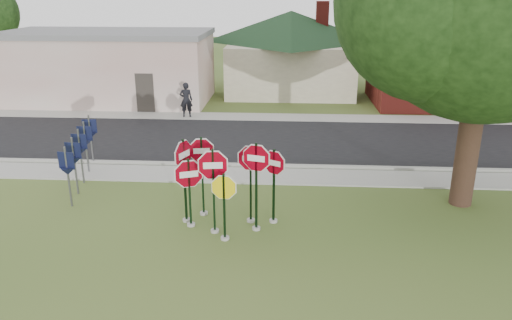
# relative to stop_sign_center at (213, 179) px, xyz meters

# --- Properties ---
(ground) EXTENTS (120.00, 120.00, 0.00)m
(ground) POSITION_rel_stop_sign_center_xyz_m (0.17, -1.01, -1.65)
(ground) COLOR #3D5620
(ground) RESTS_ON ground
(sidewalk_near) EXTENTS (60.00, 1.60, 0.06)m
(sidewalk_near) POSITION_rel_stop_sign_center_xyz_m (0.17, 4.49, -1.62)
(sidewalk_near) COLOR gray
(sidewalk_near) RESTS_ON ground
(road) EXTENTS (60.00, 7.00, 0.04)m
(road) POSITION_rel_stop_sign_center_xyz_m (0.17, 8.99, -1.63)
(road) COLOR black
(road) RESTS_ON ground
(sidewalk_far) EXTENTS (60.00, 1.60, 0.06)m
(sidewalk_far) POSITION_rel_stop_sign_center_xyz_m (0.17, 13.29, -1.62)
(sidewalk_far) COLOR gray
(sidewalk_far) RESTS_ON ground
(curb) EXTENTS (60.00, 0.20, 0.14)m
(curb) POSITION_rel_stop_sign_center_xyz_m (0.17, 5.49, -1.58)
(curb) COLOR gray
(curb) RESTS_ON ground
(stop_sign_center) EXTENTS (1.15, 0.24, 2.62)m
(stop_sign_center) POSITION_rel_stop_sign_center_xyz_m (0.00, 0.00, 0.00)
(stop_sign_center) COLOR #9E9A93
(stop_sign_center) RESTS_ON ground
(stop_sign_yellow) EXTENTS (0.96, 0.24, 2.04)m
(stop_sign_yellow) POSITION_rel_stop_sign_center_xyz_m (0.34, -0.42, -0.46)
(stop_sign_yellow) COLOR #9E9A93
(stop_sign_yellow) RESTS_ON ground
(stop_sign_left) EXTENTS (1.08, 0.43, 2.20)m
(stop_sign_left) POSITION_rel_stop_sign_center_xyz_m (-0.76, 0.35, -0.32)
(stop_sign_left) COLOR #9E9A93
(stop_sign_left) RESTS_ON ground
(stop_sign_right) EXTENTS (1.06, 0.31, 2.74)m
(stop_sign_right) POSITION_rel_stop_sign_center_xyz_m (1.18, 0.23, 0.08)
(stop_sign_right) COLOR #9E9A93
(stop_sign_right) RESTS_ON ground
(stop_sign_back_right) EXTENTS (1.05, 0.24, 2.53)m
(stop_sign_back_right) POSITION_rel_stop_sign_center_xyz_m (0.98, 0.74, -0.09)
(stop_sign_back_right) COLOR #9E9A93
(stop_sign_back_right) RESTS_ON ground
(stop_sign_back_left) EXTENTS (1.03, 0.24, 2.60)m
(stop_sign_back_left) POSITION_rel_stop_sign_center_xyz_m (-0.51, 1.15, -0.04)
(stop_sign_back_left) COLOR #9E9A93
(stop_sign_back_left) RESTS_ON ground
(stop_sign_far_right) EXTENTS (0.86, 0.55, 2.39)m
(stop_sign_far_right) POSITION_rel_stop_sign_center_xyz_m (1.66, 0.75, -0.20)
(stop_sign_far_right) COLOR #9E9A93
(stop_sign_far_right) RESTS_ON ground
(stop_sign_far_left) EXTENTS (0.45, 1.07, 2.69)m
(stop_sign_far_left) POSITION_rel_stop_sign_center_xyz_m (-0.94, 0.64, 0.05)
(stop_sign_far_left) COLOR #9E9A93
(stop_sign_far_left) RESTS_ON ground
(route_sign_row) EXTENTS (1.43, 4.63, 2.00)m
(route_sign_row) POSITION_rel_stop_sign_center_xyz_m (-5.23, 3.49, -0.42)
(route_sign_row) COLOR #59595E
(route_sign_row) RESTS_ON ground
(building_stucco) EXTENTS (12.20, 6.20, 4.20)m
(building_stucco) POSITION_rel_stop_sign_center_xyz_m (-8.83, 16.99, 0.50)
(building_stucco) COLOR beige
(building_stucco) RESTS_ON ground
(building_house) EXTENTS (11.60, 11.60, 6.20)m
(building_house) POSITION_rel_stop_sign_center_xyz_m (2.17, 20.99, 2.00)
(building_house) COLOR beige
(building_house) RESTS_ON ground
(building_brick) EXTENTS (10.20, 6.20, 4.75)m
(building_brick) POSITION_rel_stop_sign_center_xyz_m (12.17, 17.49, 0.76)
(building_brick) COLOR maroon
(building_brick) RESTS_ON ground
(pedestrian) EXTENTS (0.72, 0.52, 1.86)m
(pedestrian) POSITION_rel_stop_sign_center_xyz_m (-3.35, 13.01, -0.66)
(pedestrian) COLOR black
(pedestrian) RESTS_ON sidewalk_far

